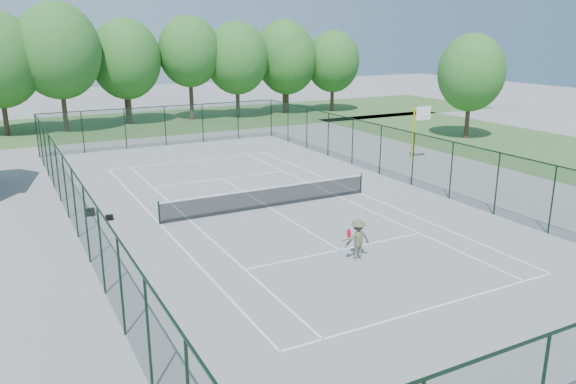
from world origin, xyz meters
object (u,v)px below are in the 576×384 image
object	(u,v)px
sports_bag_a	(90,212)
basketball_goal	(419,122)
tennis_net	(269,196)
tennis_player	(358,239)

from	to	relation	value
sports_bag_a	basketball_goal	bearing A→B (deg)	4.50
tennis_net	basketball_goal	distance (m)	14.83
tennis_net	sports_bag_a	distance (m)	8.56
basketball_goal	tennis_player	bearing A→B (deg)	-137.26
tennis_net	sports_bag_a	bearing A→B (deg)	160.83
sports_bag_a	tennis_player	xyz separation A→B (m)	(8.22, -10.22, 0.61)
tennis_net	sports_bag_a	world-z (taller)	tennis_net
basketball_goal	tennis_net	bearing A→B (deg)	-159.40
tennis_net	sports_bag_a	xyz separation A→B (m)	(-8.07, 2.81, -0.40)
tennis_player	sports_bag_a	bearing A→B (deg)	128.80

